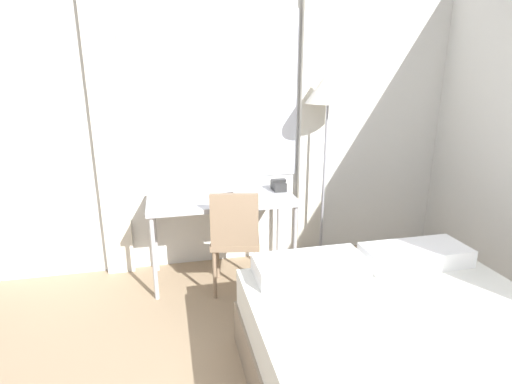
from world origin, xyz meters
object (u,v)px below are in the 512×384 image
object	(u,v)px
standing_lamp	(328,98)
book	(225,197)
telephone	(279,185)
desk	(222,204)
desk_chair	(235,235)

from	to	relation	value
standing_lamp	book	distance (m)	1.27
telephone	book	bearing A→B (deg)	-163.06
standing_lamp	telephone	size ratio (longest dim) A/B	10.90
desk	desk_chair	size ratio (longest dim) A/B	1.39
desk	desk_chair	world-z (taller)	desk_chair
desk	book	distance (m)	0.10
desk	book	xyz separation A→B (m)	(0.02, -0.06, 0.08)
desk_chair	standing_lamp	world-z (taller)	standing_lamp
desk_chair	standing_lamp	bearing A→B (deg)	33.64
desk_chair	telephone	distance (m)	0.68
standing_lamp	book	size ratio (longest dim) A/B	7.41
desk_chair	book	xyz separation A→B (m)	(-0.04, 0.23, 0.26)
telephone	book	distance (m)	0.55
book	standing_lamp	bearing A→B (deg)	8.30
book	desk_chair	bearing A→B (deg)	-79.55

